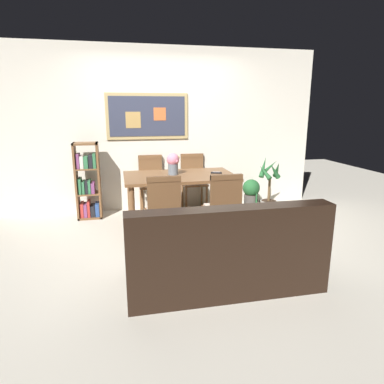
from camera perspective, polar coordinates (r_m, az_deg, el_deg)
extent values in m
plane|color=beige|center=(4.41, -2.32, -7.97)|extent=(12.00, 12.00, 0.00)
cube|color=silver|center=(5.62, -5.20, 10.37)|extent=(5.20, 0.10, 2.60)
cube|color=tan|center=(5.52, -7.54, 12.55)|extent=(1.29, 0.02, 0.72)
cube|color=#33384C|center=(5.51, -7.52, 12.55)|extent=(1.19, 0.01, 0.62)
cube|color=tan|center=(5.49, -9.91, 11.90)|extent=(0.23, 0.00, 0.25)
cube|color=#D86633|center=(5.52, -5.47, 12.98)|extent=(0.19, 0.00, 0.20)
cube|color=brown|center=(4.70, -2.08, 2.67)|extent=(1.53, 0.94, 0.04)
cylinder|color=brown|center=(4.35, -10.04, -3.55)|extent=(0.07, 0.07, 0.70)
cylinder|color=brown|center=(4.59, 7.26, -2.49)|extent=(0.07, 0.07, 0.70)
cylinder|color=brown|center=(5.10, -10.41, -0.96)|extent=(0.07, 0.07, 0.70)
cylinder|color=brown|center=(5.31, 4.48, -0.17)|extent=(0.07, 0.07, 0.70)
cube|color=brown|center=(4.04, -4.99, -3.45)|extent=(0.40, 0.40, 0.03)
cube|color=beige|center=(4.04, -4.99, -3.08)|extent=(0.36, 0.36, 0.03)
cylinder|color=brown|center=(3.94, -7.07, -7.43)|extent=(0.04, 0.04, 0.42)
cylinder|color=brown|center=(3.98, -2.16, -7.11)|extent=(0.04, 0.04, 0.42)
cylinder|color=brown|center=(4.26, -7.49, -5.80)|extent=(0.04, 0.04, 0.42)
cylinder|color=brown|center=(4.30, -2.96, -5.52)|extent=(0.04, 0.04, 0.42)
cube|color=brown|center=(3.81, -4.72, -0.75)|extent=(0.38, 0.04, 0.46)
cube|color=brown|center=(3.76, -4.78, 2.19)|extent=(0.38, 0.05, 0.06)
cube|color=brown|center=(5.56, 0.39, 1.40)|extent=(0.40, 0.40, 0.03)
cube|color=beige|center=(5.55, 0.39, 1.68)|extent=(0.36, 0.36, 0.03)
cylinder|color=brown|center=(5.81, 1.66, -0.33)|extent=(0.04, 0.04, 0.42)
cylinder|color=brown|center=(5.74, -1.64, -0.51)|extent=(0.04, 0.04, 0.42)
cylinder|color=brown|center=(5.49, 2.50, -1.18)|extent=(0.04, 0.04, 0.42)
cylinder|color=brown|center=(5.42, -0.98, -1.38)|extent=(0.04, 0.04, 0.42)
cube|color=brown|center=(5.68, 0.00, 4.18)|extent=(0.38, 0.04, 0.46)
cube|color=brown|center=(5.65, 0.00, 6.17)|extent=(0.38, 0.05, 0.06)
cube|color=brown|center=(5.44, -6.80, 1.02)|extent=(0.40, 0.40, 0.03)
cube|color=beige|center=(5.43, -6.81, 1.30)|extent=(0.36, 0.36, 0.03)
cylinder|color=brown|center=(5.67, -5.19, -0.74)|extent=(0.04, 0.04, 0.42)
cylinder|color=brown|center=(5.64, -8.62, -0.92)|extent=(0.04, 0.04, 0.42)
cylinder|color=brown|center=(5.35, -4.74, -1.64)|extent=(0.04, 0.04, 0.42)
cylinder|color=brown|center=(5.31, -8.37, -1.83)|extent=(0.04, 0.04, 0.42)
cube|color=brown|center=(5.56, -7.05, 3.86)|extent=(0.38, 0.04, 0.46)
cube|color=brown|center=(5.53, -7.11, 5.90)|extent=(0.38, 0.05, 0.06)
cube|color=brown|center=(4.15, 4.95, -3.01)|extent=(0.40, 0.40, 0.03)
cube|color=beige|center=(4.14, 4.96, -2.64)|extent=(0.36, 0.36, 0.03)
cylinder|color=brown|center=(4.02, 3.27, -6.93)|extent=(0.04, 0.04, 0.42)
cylinder|color=brown|center=(4.12, 7.86, -6.52)|extent=(0.04, 0.04, 0.42)
cylinder|color=brown|center=(4.33, 2.07, -5.37)|extent=(0.04, 0.04, 0.42)
cylinder|color=brown|center=(4.42, 6.36, -5.03)|extent=(0.04, 0.04, 0.42)
cube|color=brown|center=(3.92, 5.80, -0.36)|extent=(0.38, 0.04, 0.46)
cube|color=brown|center=(3.87, 5.87, 2.51)|extent=(0.38, 0.05, 0.06)
cube|color=black|center=(3.34, 4.80, -11.67)|extent=(1.80, 0.84, 0.40)
cube|color=black|center=(2.90, 6.81, -6.81)|extent=(1.80, 0.20, 0.44)
cube|color=black|center=(3.09, -9.73, -7.73)|extent=(0.18, 0.80, 0.22)
cube|color=black|center=(3.53, 17.63, -5.43)|extent=(0.18, 0.80, 0.22)
cube|color=#B78C33|center=(2.94, -2.52, -7.65)|extent=(0.32, 0.16, 0.33)
cube|color=maroon|center=(3.04, 5.92, -6.96)|extent=(0.32, 0.16, 0.33)
cube|color=brown|center=(5.36, -18.93, 1.70)|extent=(0.03, 0.28, 1.16)
cube|color=brown|center=(5.33, -15.40, 1.89)|extent=(0.03, 0.28, 1.16)
cube|color=brown|center=(5.48, -16.75, -3.96)|extent=(0.36, 0.28, 0.03)
cube|color=brown|center=(5.26, -17.61, 7.81)|extent=(0.36, 0.28, 0.03)
cube|color=brown|center=(5.38, -17.02, -0.21)|extent=(0.30, 0.28, 0.02)
cube|color=brown|center=(5.30, -17.32, 3.83)|extent=(0.30, 0.28, 0.02)
cube|color=#B2332D|center=(5.46, -18.03, -2.80)|extent=(0.05, 0.22, 0.21)
cube|color=#7F3F72|center=(5.45, -17.48, -2.86)|extent=(0.05, 0.22, 0.20)
cube|color=#B2332D|center=(5.44, -16.99, -2.63)|extent=(0.04, 0.22, 0.24)
cube|color=black|center=(5.45, -16.36, -2.95)|extent=(0.06, 0.22, 0.17)
cube|color=#2D4C8C|center=(5.44, -15.65, -2.79)|extent=(0.06, 0.22, 0.19)
cube|color=#337247|center=(5.37, -18.36, 1.03)|extent=(0.04, 0.22, 0.23)
cube|color=#337247|center=(5.36, -17.82, 0.82)|extent=(0.04, 0.22, 0.18)
cube|color=black|center=(5.36, -17.33, 0.87)|extent=(0.04, 0.22, 0.19)
cube|color=#337247|center=(5.36, -16.90, 0.92)|extent=(0.04, 0.22, 0.20)
cube|color=#7F3F72|center=(5.35, -16.36, 0.77)|extent=(0.05, 0.22, 0.16)
cube|color=#7F3F72|center=(5.30, -18.67, 5.02)|extent=(0.04, 0.22, 0.22)
cube|color=beige|center=(5.29, -18.08, 4.87)|extent=(0.05, 0.22, 0.18)
cube|color=#337247|center=(5.29, -17.43, 4.86)|extent=(0.06, 0.22, 0.17)
cube|color=black|center=(5.28, -16.72, 5.01)|extent=(0.06, 0.22, 0.19)
cube|color=#337247|center=(5.28, -16.13, 5.17)|extent=(0.04, 0.22, 0.22)
cylinder|color=#4C4742|center=(5.82, 9.88, -1.51)|extent=(0.23, 0.23, 0.23)
cylinder|color=#332319|center=(5.79, 9.93, -0.50)|extent=(0.21, 0.21, 0.02)
sphere|color=#235B2D|center=(5.76, 9.98, 0.70)|extent=(0.29, 0.29, 0.29)
cylinder|color=#235B2D|center=(5.72, 10.81, -1.70)|extent=(0.03, 0.03, 0.29)
cylinder|color=#235B2D|center=(5.93, 10.61, -1.20)|extent=(0.03, 0.03, 0.30)
cylinder|color=#B2ADA3|center=(5.52, 12.75, -2.54)|extent=(0.26, 0.26, 0.22)
cylinder|color=#332319|center=(5.49, 12.81, -1.52)|extent=(0.23, 0.23, 0.02)
cylinder|color=brown|center=(5.44, 12.92, 0.55)|extent=(0.04, 0.04, 0.39)
cone|color=#235B2D|center=(5.40, 14.17, 3.72)|extent=(0.12, 0.25, 0.28)
cone|color=#235B2D|center=(5.51, 12.84, 3.99)|extent=(0.30, 0.15, 0.28)
cone|color=#235B2D|center=(5.40, 11.99, 4.15)|extent=(0.23, 0.24, 0.33)
cone|color=#235B2D|center=(5.29, 12.21, 3.27)|extent=(0.18, 0.27, 0.23)
cone|color=#235B2D|center=(5.31, 13.75, 3.50)|extent=(0.24, 0.13, 0.26)
cylinder|color=slate|center=(4.71, -3.21, 3.85)|extent=(0.14, 0.14, 0.15)
sphere|color=pink|center=(4.69, -3.24, 5.49)|extent=(0.17, 0.17, 0.17)
sphere|color=#D86633|center=(4.75, -3.77, 5.44)|extent=(0.06, 0.06, 0.06)
sphere|color=pink|center=(4.64, -2.66, 5.20)|extent=(0.05, 0.05, 0.05)
sphere|color=#EACC4C|center=(4.72, -2.48, 5.82)|extent=(0.06, 0.06, 0.06)
cube|color=black|center=(4.82, 4.12, 3.27)|extent=(0.16, 0.09, 0.02)
cube|color=gray|center=(4.81, 4.13, 3.41)|extent=(0.10, 0.06, 0.00)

